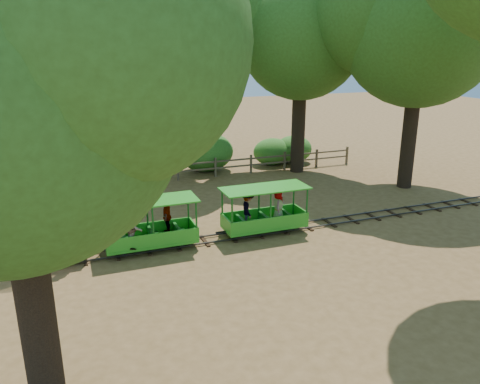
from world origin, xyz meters
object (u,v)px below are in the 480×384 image
object	(u,v)px
carriage_front	(150,228)
carriage_rear	(262,212)
fence	(197,168)
locomotive	(36,212)

from	to	relation	value
carriage_front	carriage_rear	distance (m)	4.08
fence	carriage_front	bearing A→B (deg)	-115.82
locomotive	carriage_rear	bearing A→B (deg)	-0.33
locomotive	carriage_rear	size ratio (longest dim) A/B	0.99
carriage_front	fence	size ratio (longest dim) A/B	0.17
fence	locomotive	bearing A→B (deg)	-132.44
fence	carriage_rear	bearing A→B (deg)	-88.60
locomotive	carriage_front	bearing A→B (deg)	-1.56
carriage_front	fence	world-z (taller)	carriage_front
locomotive	fence	xyz separation A→B (m)	(7.26, 7.93, -1.17)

